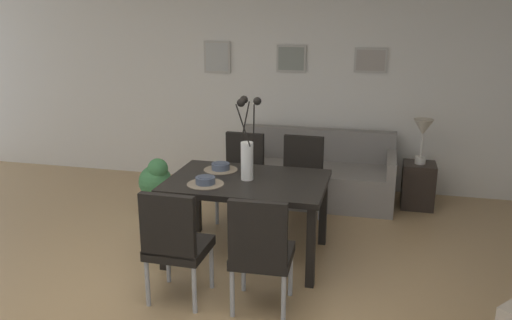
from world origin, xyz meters
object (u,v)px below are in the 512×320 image
Objects in this scene: dining_chair_far_left at (261,249)px; side_table at (418,185)px; potted_plant at (156,184)px; bowl_near_right at (221,166)px; dining_chair_near_right at (242,172)px; framed_picture_center at (291,59)px; dining_table at (247,189)px; table_lamp at (423,131)px; bowl_near_left at (205,180)px; framed_picture_left at (217,57)px; dining_chair_near_left at (175,241)px; framed_picture_right at (371,60)px; sofa at (314,177)px; dining_chair_far_right at (301,176)px; centerpiece_vase at (247,149)px.

dining_chair_far_left is 2.85m from side_table.
bowl_near_right is at bearing -28.01° from potted_plant.
framed_picture_center is at bearing 76.53° from dining_chair_near_right.
table_lamp reaches higher than dining_table.
bowl_near_right is 2.40m from table_lamp.
dining_chair_near_right is 0.94m from potted_plant.
bowl_near_right is at bearing 145.54° from dining_table.
framed_picture_left is (-0.64, 2.36, 0.84)m from bowl_near_left.
framed_picture_center is at bearing 82.39° from bowl_near_left.
table_lamp is at bearing 53.49° from dining_chair_near_left.
framed_picture_left reaches higher than framed_picture_right.
framed_picture_right reaches higher than sofa.
framed_picture_center is (-1.58, 0.46, 0.73)m from table_lamp.
dining_table is 8.24× the size of bowl_near_left.
dining_chair_near_left is 1.00× the size of dining_chair_far_right.
bowl_near_left is 0.43m from bowl_near_right.
sofa is 5.09× the size of framed_picture_center.
dining_chair_near_right is at bearing -62.13° from framed_picture_left.
bowl_near_right is 0.46× the size of framed_picture_center.
dining_chair_near_right and dining_chair_far_right have the same top height.
bowl_near_left is 2.73m from side_table.
framed_picture_right is at bearing 40.24° from sofa.
centerpiece_vase is 2.01× the size of framed_picture_center.
side_table is 1.57m from framed_picture_right.
dining_chair_far_left is 0.49× the size of sofa.
centerpiece_vase reaches higher than sofa.
framed_picture_left reaches higher than framed_picture_center.
framed_picture_center reaches higher than sofa.
dining_chair_near_left reaches higher than side_table.
dining_chair_near_left is 1.09m from centerpiece_vase.
table_lamp is (1.90, 1.46, 0.11)m from bowl_near_right.
framed_picture_left reaches higher than dining_chair_far_right.
dining_chair_far_right is 1.00m from bowl_near_right.
sofa is 1.34m from table_lamp.
framed_picture_center is (0.31, 1.93, 0.84)m from bowl_near_right.
centerpiece_vase is (0.30, -0.90, 0.51)m from dining_chair_near_right.
bowl_near_right is (-0.02, -0.69, 0.27)m from dining_chair_near_right.
potted_plant is (-0.91, -0.21, -0.14)m from dining_chair_near_right.
bowl_near_left is 2.52m from framed_picture_center.
framed_picture_center reaches higher than bowl_near_left.
framed_picture_right reaches higher than dining_chair_far_left.
dining_table is 2.09× the size of potted_plant.
potted_plant is at bearing -129.73° from framed_picture_center.
dining_chair_near_right reaches higher than bowl_near_right.
dining_table is 3.51× the size of framed_picture_left.
dining_chair_near_right is 1.05m from sofa.
dining_chair_near_left is 3.30m from framed_picture_left.
bowl_near_left is (-0.65, 0.66, 0.27)m from dining_chair_far_left.
sofa is (0.70, 1.88, -0.50)m from bowl_near_left.
centerpiece_vase is at bearing -133.28° from side_table.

